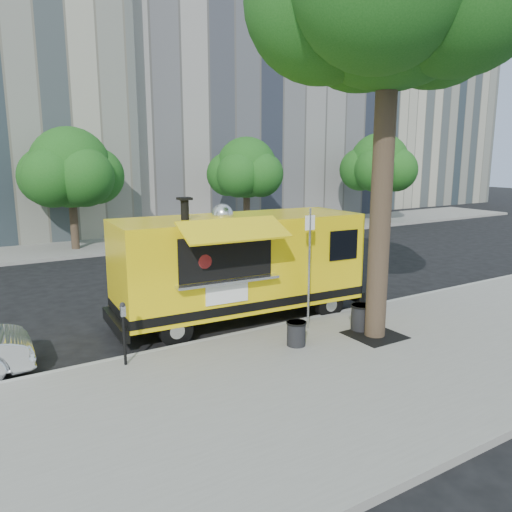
# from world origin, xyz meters

# --- Properties ---
(ground) EXTENTS (120.00, 120.00, 0.00)m
(ground) POSITION_xyz_m (0.00, 0.00, 0.00)
(ground) COLOR black
(ground) RESTS_ON ground
(sidewalk) EXTENTS (60.00, 6.00, 0.15)m
(sidewalk) POSITION_xyz_m (0.00, -4.00, 0.07)
(sidewalk) COLOR gray
(sidewalk) RESTS_ON ground
(curb) EXTENTS (60.00, 0.14, 0.16)m
(curb) POSITION_xyz_m (0.00, -0.93, 0.07)
(curb) COLOR #999993
(curb) RESTS_ON ground
(far_sidewalk) EXTENTS (60.00, 5.00, 0.15)m
(far_sidewalk) POSITION_xyz_m (0.00, 13.50, 0.07)
(far_sidewalk) COLOR gray
(far_sidewalk) RESTS_ON ground
(building_mid) EXTENTS (20.00, 14.00, 20.00)m
(building_mid) POSITION_xyz_m (12.00, 23.00, 10.00)
(building_mid) COLOR gray
(building_mid) RESTS_ON ground
(building_right) EXTENTS (16.00, 12.00, 16.00)m
(building_right) POSITION_xyz_m (30.00, 24.00, 8.00)
(building_right) COLOR #B7AF98
(building_right) RESTS_ON ground
(tree_well) EXTENTS (1.20, 1.20, 0.02)m
(tree_well) POSITION_xyz_m (2.60, -2.80, 0.15)
(tree_well) COLOR black
(tree_well) RESTS_ON sidewalk
(far_tree_b) EXTENTS (3.60, 3.60, 5.50)m
(far_tree_b) POSITION_xyz_m (-1.00, 12.70, 3.83)
(far_tree_b) COLOR #33261C
(far_tree_b) RESTS_ON far_sidewalk
(far_tree_c) EXTENTS (3.24, 3.24, 5.21)m
(far_tree_c) POSITION_xyz_m (8.00, 12.40, 3.72)
(far_tree_c) COLOR #33261C
(far_tree_c) RESTS_ON far_sidewalk
(far_tree_d) EXTENTS (3.78, 3.78, 5.64)m
(far_tree_d) POSITION_xyz_m (18.00, 12.60, 3.89)
(far_tree_d) COLOR #33261C
(far_tree_d) RESTS_ON far_sidewalk
(sign_post) EXTENTS (0.28, 0.06, 3.00)m
(sign_post) POSITION_xyz_m (1.55, -1.55, 1.85)
(sign_post) COLOR silver
(sign_post) RESTS_ON sidewalk
(parking_meter) EXTENTS (0.11, 0.11, 1.33)m
(parking_meter) POSITION_xyz_m (-3.00, -1.35, 0.98)
(parking_meter) COLOR black
(parking_meter) RESTS_ON sidewalk
(food_truck) EXTENTS (6.92, 3.34, 3.36)m
(food_truck) POSITION_xyz_m (0.58, 0.17, 1.58)
(food_truck) COLOR yellow
(food_truck) RESTS_ON ground
(trash_bin_left) EXTENTS (0.53, 0.53, 0.64)m
(trash_bin_left) POSITION_xyz_m (2.59, -2.33, 0.49)
(trash_bin_left) COLOR black
(trash_bin_left) RESTS_ON sidewalk
(trash_bin_right) EXTENTS (0.46, 0.46, 0.56)m
(trash_bin_right) POSITION_xyz_m (0.63, -2.32, 0.45)
(trash_bin_right) COLOR black
(trash_bin_right) RESTS_ON sidewalk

